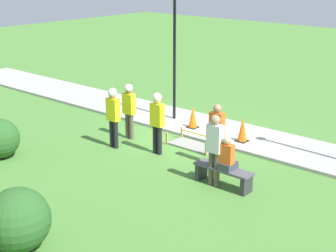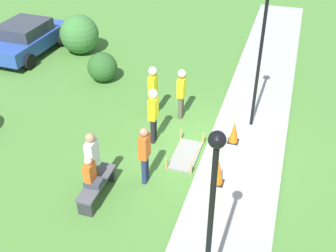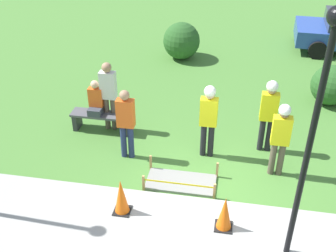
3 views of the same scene
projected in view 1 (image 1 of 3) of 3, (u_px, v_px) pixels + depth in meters
The scene contains 15 objects.
ground_plane at pixel (188, 138), 16.58m from camera, with size 60.00×60.00×0.00m, color #477A33.
sidewalk at pixel (209, 128), 17.40m from camera, with size 28.00×2.32×0.10m.
wet_concrete_patch at pixel (193, 145), 15.82m from camera, with size 1.57×0.78×0.39m.
traffic_cone_near_patch at pixel (242, 129), 15.90m from camera, with size 0.34×0.34×0.78m.
traffic_cone_far_patch at pixel (193, 117), 17.22m from camera, with size 0.34×0.34×0.73m.
park_bench at pixel (223, 173), 12.98m from camera, with size 1.59×0.44×0.51m.
person_seated_on_bench at pixel (227, 156), 12.71m from camera, with size 0.36×0.44×0.89m.
worker_supervisor at pixel (157, 117), 14.93m from camera, with size 0.40×0.27×1.86m.
worker_assistant at pixel (129, 106), 16.25m from camera, with size 0.40×0.26×1.79m.
worker_trainee at pixel (113, 112), 15.43m from camera, with size 0.40×0.27×1.87m.
bystander_in_orange_shirt at pixel (217, 131), 14.09m from camera, with size 0.40×0.23×1.77m.
bystander_in_gray_shirt at pixel (215, 146), 12.78m from camera, with size 0.40×0.25×1.88m.
lamppost_near at pixel (175, 38), 17.45m from camera, with size 0.28×0.28×4.42m.
shrub_rounded_mid at pixel (0, 138), 14.81m from camera, with size 1.16×1.16×1.16m.
shrub_rounded_far at pixel (18, 220), 10.04m from camera, with size 1.30×1.30×1.30m.
Camera 1 is at (-9.75, 12.26, 5.49)m, focal length 55.00 mm.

